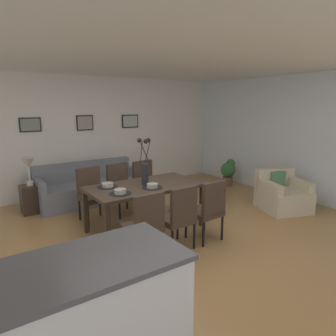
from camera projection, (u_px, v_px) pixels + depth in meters
The scene contains 27 objects.
ground_plane at pixel (161, 244), 4.41m from camera, with size 9.00×9.00×0.00m, color #A87A47.
back_wall_panel at pixel (80, 136), 6.75m from camera, with size 9.00×0.10×2.60m, color white.
side_window_wall at pixel (293, 137), 6.51m from camera, with size 0.10×6.30×2.60m, color white.
ceiling_panel at pixel (145, 56), 4.19m from camera, with size 9.00×7.20×0.08m, color white.
dining_table at pixel (145, 189), 4.83m from camera, with size 1.80×0.95×0.74m.
dining_chair_near_left at pixel (145, 223), 3.87m from camera, with size 0.44×0.44×0.92m.
dining_chair_near_right at pixel (92, 192), 5.24m from camera, with size 0.45×0.45×0.92m.
dining_chair_far_left at pixel (179, 215), 4.16m from camera, with size 0.45×0.45×0.92m.
dining_chair_far_right at pixel (121, 186), 5.58m from camera, with size 0.47×0.47×0.92m.
dining_chair_mid_left at pixel (208, 208), 4.43m from camera, with size 0.45×0.45×0.92m.
dining_chair_mid_right at pixel (146, 182), 5.86m from camera, with size 0.45×0.45×0.92m.
centerpiece_vase at pixel (145, 167), 4.76m from camera, with size 0.21×0.23×0.73m.
placemat_near_left at pixel (120, 193), 4.34m from camera, with size 0.32×0.32×0.01m, color black.
bowl_near_left at pixel (120, 191), 4.33m from camera, with size 0.17×0.17×0.07m.
placemat_near_right at pixel (108, 187), 4.68m from camera, with size 0.32×0.32×0.01m, color black.
bowl_near_right at pixel (108, 185), 4.67m from camera, with size 0.17×0.17×0.07m.
placemat_far_left at pixel (152, 188), 4.64m from camera, with size 0.32×0.32×0.01m, color black.
bowl_far_left at pixel (152, 185), 4.63m from camera, with size 0.17×0.17×0.07m.
sofa at pixel (90, 188), 6.31m from camera, with size 2.08×0.84×0.80m.
side_table at pixel (31, 199), 5.66m from camera, with size 0.36×0.36×0.52m, color #33261E.
table_lamp at pixel (28, 166), 5.53m from camera, with size 0.22×0.22×0.51m.
armchair at pixel (282, 195), 5.83m from camera, with size 1.02×1.02×0.75m.
kitchen_island at pixel (85, 320), 2.20m from camera, with size 1.47×0.77×0.92m.
framed_picture_left at pixel (30, 125), 6.07m from camera, with size 0.41×0.03×0.29m.
framed_picture_center at pixel (85, 123), 6.70m from camera, with size 0.37×0.03×0.33m.
framed_picture_right at pixel (130, 121), 7.32m from camera, with size 0.43×0.03×0.31m.
potted_plant at pixel (228, 171), 7.51m from camera, with size 0.36×0.36×0.67m.
Camera 1 is at (-2.26, -3.41, 1.99)m, focal length 32.57 mm.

